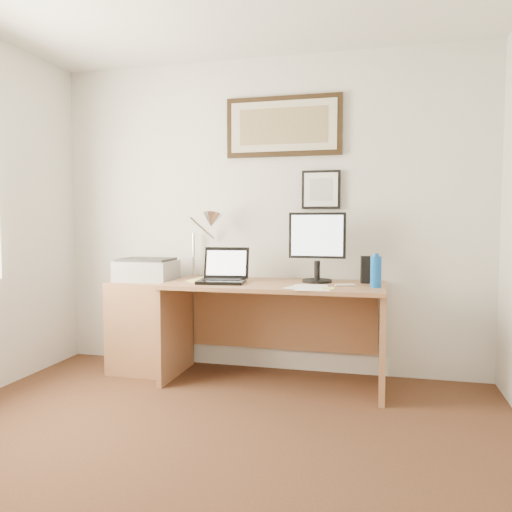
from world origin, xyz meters
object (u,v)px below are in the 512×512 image
(lcd_monitor, at_px, (317,243))
(side_cabinet, at_px, (145,326))
(desk, at_px, (276,313))
(printer, at_px, (147,270))
(water_bottle, at_px, (376,272))
(laptop, at_px, (223,275))
(book, at_px, (195,280))

(lcd_monitor, bearing_deg, side_cabinet, -176.80)
(desk, relative_size, printer, 3.64)
(water_bottle, height_order, laptop, laptop)
(desk, bearing_deg, side_cabinet, -178.11)
(side_cabinet, bearing_deg, printer, 43.77)
(book, bearing_deg, desk, 8.43)
(side_cabinet, xyz_separation_m, printer, (0.02, 0.01, 0.45))
(side_cabinet, xyz_separation_m, water_bottle, (1.80, -0.12, 0.49))
(side_cabinet, height_order, book, book)
(water_bottle, distance_m, printer, 1.79)
(water_bottle, height_order, book, water_bottle)
(desk, xyz_separation_m, laptop, (-0.38, -0.14, 0.29))
(desk, bearing_deg, printer, -178.90)
(printer, bearing_deg, lcd_monitor, 2.60)
(water_bottle, bearing_deg, printer, 175.75)
(printer, bearing_deg, book, -9.35)
(laptop, xyz_separation_m, lcd_monitor, (0.68, 0.18, 0.23))
(water_bottle, distance_m, book, 1.35)
(lcd_monitor, height_order, printer, lcd_monitor)
(laptop, relative_size, lcd_monitor, 0.70)
(side_cabinet, relative_size, printer, 1.66)
(side_cabinet, distance_m, printer, 0.45)
(desk, bearing_deg, laptop, -160.04)
(side_cabinet, bearing_deg, laptop, -8.31)
(lcd_monitor, bearing_deg, water_bottle, -24.39)
(book, height_order, printer, printer)
(side_cabinet, bearing_deg, lcd_monitor, 3.20)
(laptop, height_order, lcd_monitor, lcd_monitor)
(water_bottle, bearing_deg, desk, 168.14)
(book, height_order, desk, book)
(laptop, xyz_separation_m, printer, (-0.68, 0.12, 0.01))
(desk, bearing_deg, water_bottle, -11.86)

